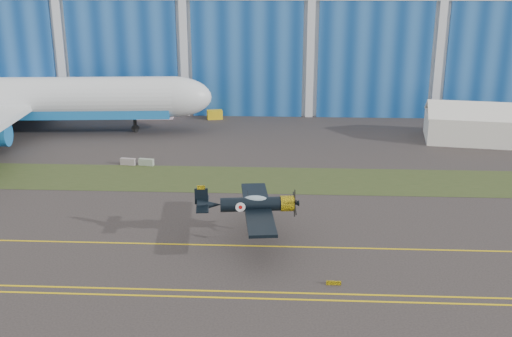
{
  "coord_description": "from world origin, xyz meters",
  "views": [
    {
      "loc": [
        17.9,
        -55.65,
        23.94
      ],
      "look_at": [
        14.81,
        5.12,
        4.32
      ],
      "focal_mm": 42.0,
      "sensor_mm": 36.0,
      "label": 1
    }
  ],
  "objects_px": {
    "tent": "(471,121)",
    "tug": "(215,115)",
    "warbird": "(251,204)",
    "shipping_container": "(155,110)"
  },
  "relations": [
    {
      "from": "warbird",
      "to": "shipping_container",
      "type": "distance_m",
      "value": 54.35
    },
    {
      "from": "tent",
      "to": "shipping_container",
      "type": "bearing_deg",
      "value": 175.04
    },
    {
      "from": "tent",
      "to": "shipping_container",
      "type": "distance_m",
      "value": 52.55
    },
    {
      "from": "tug",
      "to": "tent",
      "type": "bearing_deg",
      "value": -29.24
    },
    {
      "from": "tent",
      "to": "tug",
      "type": "distance_m",
      "value": 42.3
    },
    {
      "from": "shipping_container",
      "to": "tug",
      "type": "bearing_deg",
      "value": -5.17
    },
    {
      "from": "warbird",
      "to": "tug",
      "type": "distance_m",
      "value": 51.34
    },
    {
      "from": "warbird",
      "to": "tent",
      "type": "xyz_separation_m",
      "value": [
        31.07,
        38.13,
        -0.68
      ]
    },
    {
      "from": "tug",
      "to": "shipping_container",
      "type": "bearing_deg",
      "value": 167.14
    },
    {
      "from": "tent",
      "to": "tug",
      "type": "relative_size",
      "value": 5.47
    }
  ]
}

